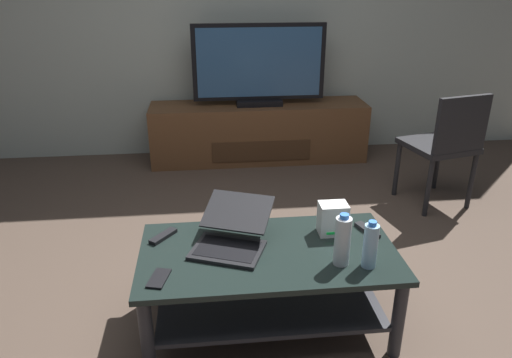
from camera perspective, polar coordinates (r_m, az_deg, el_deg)
The scene contains 13 objects.
ground_plane at distance 2.66m, azimuth 0.76°, elevation -14.61°, with size 7.68×7.68×0.00m, color #4C3D33.
back_wall at distance 4.57m, azimuth -3.11°, elevation 20.46°, with size 6.40×0.12×2.80m, color #A8B2A8.
coffee_table at distance 2.36m, azimuth 1.44°, elevation -11.17°, with size 1.21×0.64×0.43m.
media_cabinet at distance 4.48m, azimuth 0.31°, elevation 5.60°, with size 1.96×0.46×0.53m.
television at distance 4.31m, azimuth 0.36°, elevation 13.17°, with size 1.16×0.20×0.71m.
dining_chair at distance 3.73m, azimuth 21.57°, elevation 4.03°, with size 0.53×0.53×0.87m.
laptop at distance 2.30m, azimuth -2.89°, elevation -6.53°, with size 0.44×0.49×0.18m.
router_box at distance 2.42m, azimuth 9.08°, elevation -4.66°, with size 0.14×0.11×0.16m.
water_bottle_near at distance 2.18m, azimuth 13.38°, elevation -7.66°, with size 0.06×0.06×0.22m.
water_bottle_far at distance 2.16m, azimuth 10.20°, elevation -7.19°, with size 0.07×0.07×0.25m.
cell_phone at distance 2.13m, azimuth -11.44°, elevation -11.46°, with size 0.07×0.14×0.01m, color black.
tv_remote at distance 2.42m, azimuth -10.93°, elevation -6.66°, with size 0.04×0.16×0.02m, color black.
soundbar_remote at distance 2.49m, azimuth 13.04°, elevation -5.92°, with size 0.04×0.16×0.02m, color black.
Camera 1 is at (-0.26, -2.07, 1.64)m, focal length 33.77 mm.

